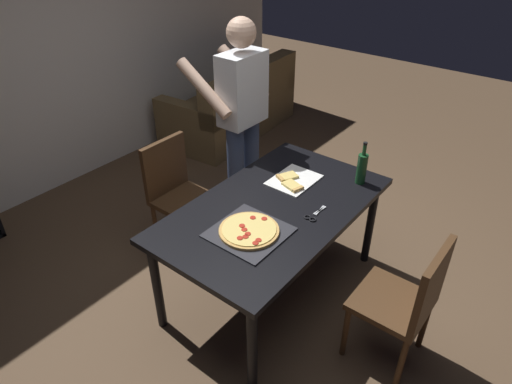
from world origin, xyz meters
TOP-DOWN VIEW (x-y plane):
  - ground_plane at (0.00, 0.00)m, footprint 12.00×12.00m
  - back_wall at (0.00, 2.60)m, footprint 6.40×0.10m
  - dining_table at (0.00, 0.00)m, footprint 1.61×0.94m
  - chair_near_camera at (-0.00, -0.96)m, footprint 0.42×0.42m
  - chair_far_side at (0.00, 0.96)m, footprint 0.42×0.42m
  - couch at (1.91, 1.99)m, footprint 1.77×0.99m
  - person_serving_pizza at (0.56, 0.74)m, footprint 0.55×0.54m
  - pepperoni_pizza_on_tray at (-0.32, -0.05)m, footprint 0.42×0.42m
  - pizza_slices_on_towel at (0.33, 0.08)m, footprint 0.36×0.28m
  - wine_bottle at (0.61, -0.30)m, footprint 0.07×0.07m
  - kitchen_scissors at (0.06, -0.26)m, footprint 0.19×0.09m

SIDE VIEW (x-z plane):
  - ground_plane at x=0.00m, z-range 0.00..0.00m
  - couch at x=1.91m, z-range -0.12..0.73m
  - chair_near_camera at x=0.00m, z-range 0.06..0.96m
  - chair_far_side at x=0.00m, z-range 0.06..0.96m
  - dining_table at x=0.00m, z-range 0.30..1.05m
  - kitchen_scissors at x=0.06m, z-range 0.75..0.76m
  - pizza_slices_on_towel at x=0.33m, z-range 0.74..0.78m
  - pepperoni_pizza_on_tray at x=-0.32m, z-range 0.75..0.78m
  - wine_bottle at x=0.61m, z-range 0.71..1.03m
  - person_serving_pizza at x=0.56m, z-range 0.12..1.87m
  - back_wall at x=0.00m, z-range 0.00..2.80m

